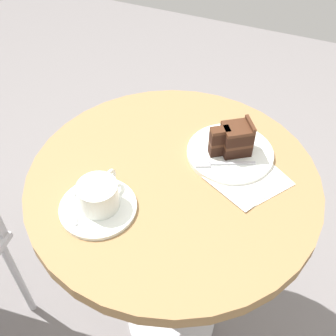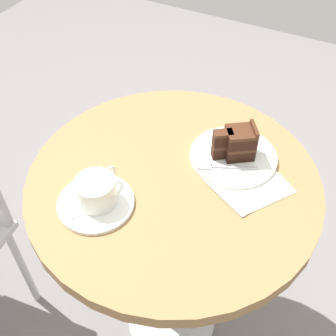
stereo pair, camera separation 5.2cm
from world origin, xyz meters
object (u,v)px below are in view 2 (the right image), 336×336
(cake_slice, at_px, (237,143))
(napkin, at_px, (248,183))
(saucer, at_px, (96,203))
(fork, at_px, (219,166))
(cake_plate, at_px, (233,157))
(coffee_cup, at_px, (97,190))
(teaspoon, at_px, (73,196))

(cake_slice, relative_size, napkin, 0.50)
(saucer, relative_size, fork, 1.24)
(cake_plate, distance_m, napkin, 0.08)
(coffee_cup, bearing_deg, cake_plate, -38.74)
(coffee_cup, relative_size, cake_plate, 0.56)
(cake_plate, distance_m, cake_slice, 0.04)
(coffee_cup, xyz_separation_m, napkin, (0.20, -0.27, -0.04))
(coffee_cup, bearing_deg, napkin, -53.18)
(cake_slice, bearing_deg, coffee_cup, 141.03)
(saucer, bearing_deg, fork, -42.55)
(coffee_cup, xyz_separation_m, teaspoon, (-0.02, 0.05, -0.03))
(cake_slice, height_order, fork, cake_slice)
(coffee_cup, distance_m, napkin, 0.34)
(saucer, distance_m, cake_plate, 0.34)
(saucer, relative_size, napkin, 0.80)
(saucer, height_order, teaspoon, teaspoon)
(saucer, height_order, cake_slice, cake_slice)
(teaspoon, distance_m, napkin, 0.39)
(cake_slice, height_order, napkin, cake_slice)
(teaspoon, bearing_deg, cake_slice, -78.84)
(teaspoon, xyz_separation_m, napkin, (0.22, -0.32, -0.01))
(saucer, xyz_separation_m, cake_plate, (0.27, -0.21, 0.00))
(cake_plate, height_order, cake_slice, cake_slice)
(saucer, relative_size, teaspoon, 1.93)
(teaspoon, height_order, cake_slice, cake_slice)
(teaspoon, bearing_deg, saucer, -114.44)
(fork, bearing_deg, cake_slice, -131.52)
(coffee_cup, relative_size, fork, 0.87)
(teaspoon, distance_m, cake_slice, 0.39)
(fork, distance_m, napkin, 0.07)
(fork, bearing_deg, saucer, 24.10)
(teaspoon, height_order, fork, fork)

